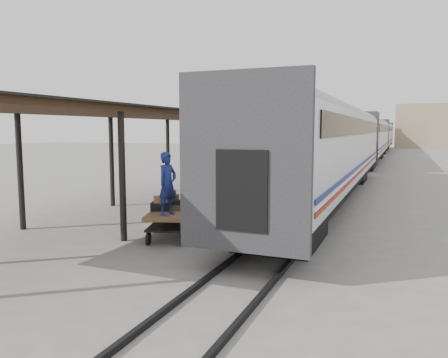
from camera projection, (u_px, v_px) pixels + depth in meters
name	position (u px, v px, depth m)	size (l,w,h in m)	color
ground	(193.00, 231.00, 14.67)	(160.00, 160.00, 0.00)	slate
train	(369.00, 136.00, 44.25)	(3.45, 76.01, 4.01)	silver
canopy	(281.00, 122.00, 37.57)	(4.90, 64.30, 4.15)	#422B19
rails	(368.00, 162.00, 44.73)	(1.54, 150.00, 0.12)	black
building_far	(448.00, 126.00, 80.69)	(18.00, 10.00, 8.00)	tan
building_left	(320.00, 131.00, 93.51)	(12.00, 8.00, 6.00)	tan
baggage_cart	(171.00, 217.00, 13.67)	(1.92, 2.67, 0.86)	brown
suitcase_stack	(169.00, 202.00, 13.94)	(1.26, 1.35, 0.58)	#343537
luggage_tug	(254.00, 171.00, 28.98)	(1.11, 1.71, 1.46)	maroon
porter	(168.00, 184.00, 12.84)	(0.68, 0.45, 1.87)	navy
pedestrian	(264.00, 165.00, 31.20)	(1.03, 0.43, 1.75)	black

